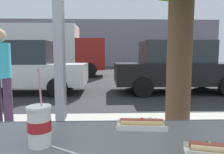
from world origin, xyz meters
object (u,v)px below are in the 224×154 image
Objects in this scene: hotdog_tray_near at (141,124)px; hotdog_tray_far at (219,150)px; pedestrian at (1,72)px; parked_car_white at (24,67)px; box_truck at (53,50)px; soda_cup_right at (40,125)px; parked_car_black at (176,67)px.

hotdog_tray_near is 1.02× the size of hotdog_tray_far.
hotdog_tray_far is at bearing -51.60° from hotdog_tray_near.
hotdog_tray_far is at bearing -50.86° from pedestrian.
parked_car_white is 0.69× the size of box_truck.
box_truck is at bearing 99.58° from pedestrian.
box_truck is (-3.06, 12.16, 0.66)m from soda_cup_right.
pedestrian is at bearing 129.23° from hotdog_tray_near.
soda_cup_right is 1.25× the size of hotdog_tray_near.
parked_car_white reaches higher than pedestrian.
pedestrian is (1.17, -3.89, 0.15)m from parked_car_white.
hotdog_tray_near is 6.91m from parked_car_white.
box_truck reaches higher than hotdog_tray_far.
box_truck reaches higher than hotdog_tray_near.
hotdog_tray_near is 0.06× the size of parked_car_white.
box_truck is (-3.52, 11.98, 0.73)m from hotdog_tray_near.
hotdog_tray_far is at bearing -9.21° from soda_cup_right.
box_truck is (-0.46, 5.78, 0.80)m from parked_car_white.
box_truck is (-3.76, 12.28, 0.72)m from hotdog_tray_far.
hotdog_tray_far is (0.69, -0.11, -0.06)m from soda_cup_right.
box_truck is at bearing 107.01° from hotdog_tray_far.
hotdog_tray_near is at bearing -63.72° from parked_car_white.
parked_car_white reaches higher than hotdog_tray_far.
parked_car_white is (-3.30, 6.50, -0.07)m from hotdog_tray_far.
pedestrian is at bearing -137.58° from parked_car_black.
hotdog_tray_near is at bearing 22.28° from soda_cup_right.
parked_car_black reaches higher than soda_cup_right.
parked_car_white is 4.06m from pedestrian.
hotdog_tray_near is at bearing -50.77° from pedestrian.
soda_cup_right is 12.56m from box_truck.
parked_car_black is (5.43, 0.00, 0.01)m from parked_car_white.
parked_car_black reaches higher than hotdog_tray_near.
parked_car_black is at bearing 42.42° from pedestrian.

